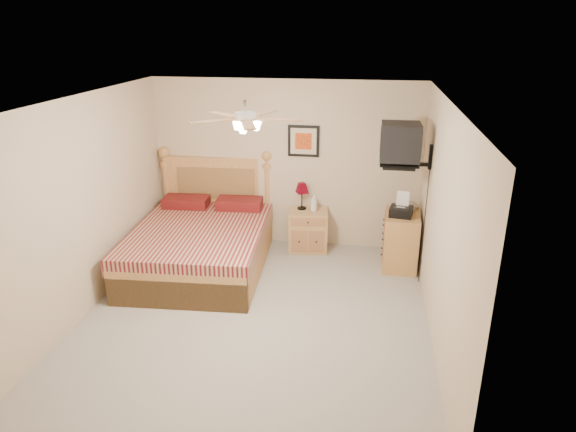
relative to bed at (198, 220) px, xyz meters
name	(u,v)px	position (x,y,z in m)	size (l,w,h in m)	color
floor	(255,316)	(1.02, -1.12, -0.73)	(4.50, 4.50, 0.00)	gray
ceiling	(250,101)	(1.02, -1.12, 1.77)	(4.00, 4.50, 0.04)	white
wall_back	(286,164)	(1.02, 1.13, 0.52)	(4.00, 0.04, 2.50)	#C9B294
wall_front	(181,332)	(1.02, -3.37, 0.52)	(4.00, 0.04, 2.50)	#C9B294
wall_left	(83,208)	(-0.98, -1.12, 0.52)	(0.04, 4.50, 2.50)	#C9B294
wall_right	(441,228)	(3.02, -1.12, 0.52)	(0.04, 4.50, 2.50)	#C9B294
bed	(198,220)	(0.00, 0.00, 0.00)	(1.73, 2.27, 1.47)	#AE693C
nightstand	(308,230)	(1.40, 0.88, -0.42)	(0.57, 0.43, 0.62)	#A36B47
table_lamp	(302,196)	(1.30, 0.96, 0.09)	(0.22, 0.22, 0.41)	#570110
lotion_bottle	(314,203)	(1.48, 0.90, 0.01)	(0.09, 0.09, 0.24)	white
framed_picture	(304,141)	(1.29, 1.11, 0.89)	(0.46, 0.04, 0.46)	black
dresser	(401,240)	(2.75, 0.51, -0.34)	(0.46, 0.66, 0.78)	#BB7842
fax_machine	(402,205)	(2.72, 0.45, 0.21)	(0.30, 0.32, 0.32)	black
magazine_lower	(401,207)	(2.74, 0.78, 0.06)	(0.21, 0.28, 0.03)	beige
magazine_upper	(401,205)	(2.74, 0.79, 0.09)	(0.20, 0.28, 0.02)	gray
wall_tv	(412,145)	(2.77, 0.22, 1.08)	(0.56, 0.46, 0.58)	black
ceiling_fan	(245,119)	(1.02, -1.32, 1.63)	(1.14, 1.14, 0.28)	silver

